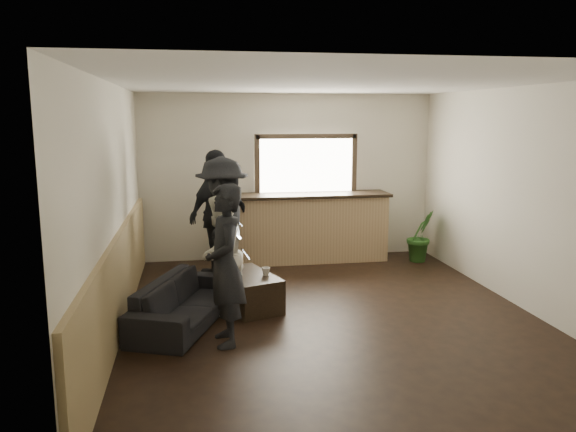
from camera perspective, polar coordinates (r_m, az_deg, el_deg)
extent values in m
cube|color=black|center=(7.05, 4.19, -10.02)|extent=(5.00, 6.00, 0.01)
cube|color=silver|center=(6.63, 4.51, 13.33)|extent=(5.00, 6.00, 0.01)
cube|color=beige|center=(9.62, 0.02, 3.99)|extent=(5.00, 0.01, 2.80)
cube|color=beige|center=(3.92, 15.03, -5.37)|extent=(5.00, 0.01, 2.80)
cube|color=beige|center=(6.57, -17.34, 0.68)|extent=(0.01, 6.00, 2.80)
cube|color=beige|center=(7.70, 22.73, 1.67)|extent=(0.01, 6.00, 2.80)
cube|color=tan|center=(6.75, -16.70, -6.45)|extent=(0.06, 5.90, 1.10)
cube|color=#A38158|center=(9.49, 2.13, -1.29)|extent=(2.60, 0.60, 1.10)
cube|color=black|center=(9.39, 2.16, 2.15)|extent=(2.70, 0.68, 0.05)
cube|color=white|center=(9.61, 1.83, 5.18)|extent=(1.60, 0.06, 0.90)
cube|color=#3F3326|center=(9.55, 1.89, 8.10)|extent=(1.72, 0.08, 0.08)
cube|color=#3F3326|center=(9.45, -3.15, 5.09)|extent=(0.08, 0.08, 1.06)
cube|color=#3F3326|center=(9.79, 6.71, 5.20)|extent=(0.08, 0.08, 1.06)
imported|color=black|center=(6.80, -10.46, -8.54)|extent=(1.35, 1.97, 0.54)
cube|color=black|center=(7.26, -4.04, -7.58)|extent=(0.84, 1.12, 0.44)
imported|color=silver|center=(7.32, -5.10, -5.23)|extent=(0.14, 0.14, 0.11)
imported|color=silver|center=(7.13, -2.26, -5.64)|extent=(0.14, 0.14, 0.10)
imported|color=#2D6623|center=(9.72, 13.32, -1.96)|extent=(0.59, 0.53, 0.88)
imported|color=black|center=(5.99, -6.40, -5.01)|extent=(0.48, 0.67, 1.74)
cube|color=black|center=(6.00, -4.34, -3.91)|extent=(0.10, 0.08, 0.12)
cube|color=silver|center=(5.99, -4.33, -3.89)|extent=(0.08, 0.07, 0.11)
imported|color=beige|center=(6.97, -6.85, -3.88)|extent=(0.81, 0.89, 1.49)
cube|color=black|center=(6.84, -5.17, -1.90)|extent=(0.11, 0.10, 0.12)
cube|color=silver|center=(6.83, -5.17, -1.88)|extent=(0.10, 0.09, 0.11)
imported|color=black|center=(7.65, -6.63, -1.10)|extent=(0.79, 1.27, 1.89)
cube|color=black|center=(7.67, -5.00, -0.64)|extent=(0.10, 0.08, 0.12)
cube|color=silver|center=(7.66, -5.00, -0.62)|extent=(0.08, 0.07, 0.11)
imported|color=black|center=(8.54, -7.08, 0.23)|extent=(1.15, 1.12, 1.94)
cube|color=black|center=(8.34, -6.04, 2.59)|extent=(0.12, 0.12, 0.12)
cube|color=silver|center=(8.33, -6.04, 2.62)|extent=(0.10, 0.10, 0.11)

